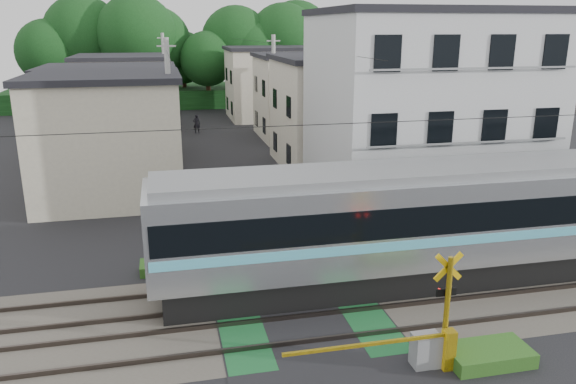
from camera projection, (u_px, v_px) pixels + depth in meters
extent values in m
plane|color=black|center=(299.00, 310.00, 17.48)|extent=(120.00, 120.00, 0.00)
cube|color=#47423A|center=(299.00, 310.00, 17.48)|extent=(120.00, 6.00, 0.00)
cube|color=black|center=(299.00, 310.00, 17.47)|extent=(5.20, 120.00, 0.00)
cube|color=#145126|center=(238.00, 317.00, 17.08)|extent=(1.30, 6.00, 0.00)
cube|color=#145126|center=(357.00, 304.00, 17.87)|extent=(1.30, 6.00, 0.00)
cube|color=#3F3833|center=(315.00, 340.00, 15.68)|extent=(120.00, 0.08, 0.14)
cube|color=#3F3833|center=(303.00, 316.00, 16.99)|extent=(120.00, 0.08, 0.14)
cube|color=#3F3833|center=(295.00, 301.00, 17.92)|extent=(120.00, 0.08, 0.14)
cube|color=#3F3833|center=(286.00, 282.00, 19.23)|extent=(120.00, 0.08, 0.14)
cube|color=black|center=(439.00, 265.00, 19.58)|extent=(18.91, 2.60, 0.99)
cube|color=black|center=(243.00, 289.00, 18.18)|extent=(2.63, 2.41, 0.66)
cube|color=silver|center=(443.00, 213.00, 19.03)|extent=(19.70, 3.06, 2.85)
cube|color=black|center=(444.00, 204.00, 18.94)|extent=(19.39, 3.10, 0.97)
cube|color=#52B5D0|center=(442.00, 224.00, 19.15)|extent=(19.50, 3.09, 0.31)
cube|color=slate|center=(447.00, 169.00, 18.59)|extent=(19.31, 2.51, 0.26)
cube|color=black|center=(146.00, 222.00, 16.86)|extent=(0.10, 2.64, 1.71)
cylinder|color=#E3B30B|center=(446.00, 312.00, 14.31)|extent=(0.14, 0.14, 3.00)
cube|color=#E3B30B|center=(448.00, 267.00, 14.06)|extent=(0.77, 0.05, 0.77)
cube|color=#E3B30B|center=(448.00, 267.00, 14.06)|extent=(0.77, 0.05, 0.77)
cube|color=black|center=(446.00, 292.00, 14.26)|extent=(0.55, 0.05, 0.20)
sphere|color=#FF0C07|center=(439.00, 292.00, 14.28)|extent=(0.16, 0.16, 0.16)
sphere|color=#FF0C07|center=(451.00, 291.00, 14.35)|extent=(0.16, 0.16, 0.16)
cube|color=gray|center=(426.00, 350.00, 14.50)|extent=(0.70, 0.50, 0.90)
cube|color=#E3B30B|center=(448.00, 350.00, 14.35)|extent=(0.30, 0.30, 1.10)
cube|color=#E3B30B|center=(366.00, 345.00, 13.75)|extent=(4.20, 0.08, 0.08)
cylinder|color=#E3B30B|center=(192.00, 233.00, 19.79)|extent=(0.14, 0.14, 3.00)
cube|color=#E3B30B|center=(191.00, 201.00, 19.36)|extent=(0.77, 0.05, 0.77)
cube|color=#E3B30B|center=(191.00, 201.00, 19.36)|extent=(0.77, 0.05, 0.77)
cube|color=black|center=(192.00, 220.00, 19.56)|extent=(0.55, 0.05, 0.20)
sphere|color=#FF0C07|center=(187.00, 221.00, 19.47)|extent=(0.16, 0.16, 0.16)
sphere|color=#FF0C07|center=(197.00, 221.00, 19.53)|extent=(0.16, 0.16, 0.16)
cube|color=gray|center=(208.00, 259.00, 20.19)|extent=(0.70, 0.50, 0.90)
cube|color=#E3B30B|center=(193.00, 255.00, 20.30)|extent=(0.30, 0.30, 1.10)
cube|color=#E3B30B|center=(254.00, 238.00, 20.64)|extent=(4.20, 0.08, 0.08)
cube|color=silver|center=(425.00, 113.00, 26.87)|extent=(10.00, 8.00, 9.00)
cube|color=black|center=(432.00, 12.00, 25.56)|extent=(10.20, 8.16, 0.30)
cube|color=black|center=(380.00, 203.00, 23.18)|extent=(1.10, 0.06, 1.40)
cube|color=black|center=(435.00, 199.00, 23.69)|extent=(1.10, 0.06, 1.40)
cube|color=black|center=(487.00, 195.00, 24.20)|extent=(1.10, 0.06, 1.40)
cube|color=black|center=(537.00, 192.00, 24.72)|extent=(1.10, 0.06, 1.40)
cube|color=gray|center=(463.00, 212.00, 23.92)|extent=(9.00, 0.06, 0.08)
cube|color=black|center=(384.00, 131.00, 22.33)|extent=(1.10, 0.06, 1.40)
cube|color=black|center=(440.00, 129.00, 22.84)|extent=(1.10, 0.06, 1.40)
cube|color=black|center=(494.00, 126.00, 23.35)|extent=(1.10, 0.06, 1.40)
cube|color=black|center=(546.00, 124.00, 23.87)|extent=(1.10, 0.06, 1.40)
cube|color=gray|center=(470.00, 143.00, 23.07)|extent=(9.00, 0.06, 0.08)
cube|color=black|center=(388.00, 53.00, 21.48)|extent=(1.10, 0.06, 1.40)
cube|color=black|center=(446.00, 53.00, 21.99)|extent=(1.10, 0.06, 1.40)
cube|color=black|center=(502.00, 52.00, 22.50)|extent=(1.10, 0.06, 1.40)
cube|color=black|center=(556.00, 52.00, 23.02)|extent=(1.10, 0.06, 1.40)
cube|color=gray|center=(477.00, 68.00, 22.22)|extent=(9.00, 0.06, 0.08)
cube|color=beige|center=(109.00, 140.00, 28.37)|extent=(7.00, 7.00, 6.00)
cube|color=black|center=(103.00, 76.00, 27.48)|extent=(7.35, 7.35, 0.30)
cube|color=black|center=(183.00, 177.00, 27.95)|extent=(0.06, 1.00, 1.20)
cube|color=black|center=(180.00, 161.00, 31.23)|extent=(0.06, 1.00, 1.20)
cube|color=black|center=(180.00, 121.00, 27.16)|extent=(0.06, 1.00, 1.20)
cube|color=black|center=(178.00, 111.00, 30.43)|extent=(0.06, 1.00, 1.20)
cube|color=beige|center=(337.00, 114.00, 34.83)|extent=(7.00, 8.00, 6.50)
cube|color=black|center=(338.00, 58.00, 33.86)|extent=(7.35, 8.40, 0.30)
cube|color=black|center=(289.00, 155.00, 32.77)|extent=(0.06, 1.00, 1.20)
cube|color=black|center=(275.00, 142.00, 36.51)|extent=(0.06, 1.00, 1.20)
cube|color=black|center=(289.00, 107.00, 31.98)|extent=(0.06, 1.00, 1.20)
cube|color=black|center=(275.00, 98.00, 35.72)|extent=(0.06, 1.00, 1.20)
cube|color=beige|center=(112.00, 116.00, 36.72)|extent=(8.00, 7.00, 5.80)
cube|color=black|center=(108.00, 68.00, 35.85)|extent=(8.40, 7.35, 0.30)
cube|color=black|center=(177.00, 142.00, 36.37)|extent=(0.06, 1.00, 1.20)
cube|color=black|center=(175.00, 133.00, 39.65)|extent=(0.06, 1.00, 1.20)
cube|color=black|center=(175.00, 99.00, 35.58)|extent=(0.06, 1.00, 1.20)
cube|color=black|center=(173.00, 93.00, 38.86)|extent=(0.06, 1.00, 1.20)
cube|color=beige|center=(304.00, 98.00, 44.31)|extent=(7.00, 7.00, 6.20)
cube|color=black|center=(304.00, 55.00, 43.39)|extent=(7.35, 7.35, 0.30)
cube|color=black|center=(264.00, 126.00, 42.45)|extent=(0.06, 1.00, 1.20)
cube|color=black|center=(256.00, 118.00, 45.72)|extent=(0.06, 1.00, 1.20)
cube|color=black|center=(264.00, 88.00, 41.65)|extent=(0.06, 1.00, 1.20)
cube|color=black|center=(256.00, 84.00, 44.93)|extent=(0.06, 1.00, 1.20)
cube|color=beige|center=(124.00, 96.00, 46.09)|extent=(7.00, 8.00, 6.00)
cube|color=black|center=(121.00, 57.00, 45.20)|extent=(7.35, 8.40, 0.30)
cube|color=black|center=(169.00, 119.00, 45.44)|extent=(0.06, 1.00, 1.20)
cube|color=black|center=(168.00, 112.00, 49.18)|extent=(0.06, 1.00, 1.20)
cube|color=black|center=(167.00, 84.00, 44.64)|extent=(0.06, 1.00, 1.20)
cube|color=black|center=(167.00, 80.00, 48.39)|extent=(0.06, 1.00, 1.20)
cube|color=beige|center=(271.00, 84.00, 53.50)|extent=(8.00, 7.00, 6.40)
cube|color=black|center=(271.00, 48.00, 52.55)|extent=(8.40, 7.35, 0.30)
cube|color=black|center=(232.00, 108.00, 51.55)|extent=(0.06, 1.00, 1.20)
cube|color=black|center=(227.00, 103.00, 54.83)|extent=(0.06, 1.00, 1.20)
cube|color=black|center=(231.00, 77.00, 50.76)|extent=(0.06, 1.00, 1.20)
cube|color=black|center=(227.00, 74.00, 54.04)|extent=(0.06, 1.00, 1.20)
cube|color=#143D16|center=(195.00, 95.00, 63.99)|extent=(40.00, 10.00, 2.00)
cylinder|color=#332114|center=(53.00, 89.00, 57.71)|extent=(0.50, 0.50, 4.65)
sphere|color=#143D16|center=(49.00, 52.00, 56.65)|extent=(6.52, 6.52, 6.52)
cylinder|color=#332114|center=(88.00, 81.00, 59.36)|extent=(0.50, 0.50, 5.84)
sphere|color=#143D16|center=(84.00, 36.00, 58.04)|extent=(8.18, 8.18, 8.18)
cylinder|color=#332114|center=(115.00, 87.00, 60.62)|extent=(0.50, 0.50, 4.36)
sphere|color=#143D16|center=(112.00, 54.00, 59.63)|extent=(6.10, 6.10, 6.10)
cylinder|color=#332114|center=(140.00, 82.00, 58.52)|extent=(0.50, 0.50, 5.86)
sphere|color=#143D16|center=(137.00, 36.00, 57.19)|extent=(8.21, 8.21, 8.21)
cylinder|color=#332114|center=(158.00, 83.00, 60.46)|extent=(0.50, 0.50, 5.30)
sphere|color=#143D16|center=(156.00, 42.00, 59.26)|extent=(7.42, 7.42, 7.42)
cylinder|color=#332114|center=(185.00, 87.00, 62.60)|extent=(0.50, 0.50, 4.03)
sphere|color=#143D16|center=(183.00, 57.00, 61.68)|extent=(5.65, 5.65, 5.65)
cylinder|color=#332114|center=(208.00, 90.00, 59.54)|extent=(0.50, 0.50, 4.05)
sphere|color=#143D16|center=(207.00, 59.00, 58.62)|extent=(5.67, 5.67, 5.67)
cylinder|color=#332114|center=(237.00, 82.00, 61.71)|extent=(0.50, 0.50, 5.36)
sphere|color=#143D16|center=(236.00, 41.00, 60.50)|extent=(7.51, 7.51, 7.51)
cylinder|color=#332114|center=(253.00, 86.00, 61.18)|extent=(0.50, 0.50, 4.62)
sphere|color=#143D16|center=(252.00, 51.00, 60.14)|extent=(6.47, 6.47, 6.47)
cylinder|color=#332114|center=(284.00, 81.00, 62.14)|extent=(0.50, 0.50, 5.51)
sphere|color=#143D16|center=(284.00, 39.00, 60.89)|extent=(7.71, 7.71, 7.71)
cylinder|color=#332114|center=(296.00, 78.00, 64.50)|extent=(0.50, 0.50, 5.69)
sphere|color=#143D16|center=(296.00, 37.00, 63.22)|extent=(7.96, 7.96, 7.96)
cylinder|color=#332114|center=(311.00, 81.00, 67.18)|extent=(0.50, 0.50, 4.43)
sphere|color=#143D16|center=(311.00, 51.00, 66.18)|extent=(6.20, 6.20, 6.20)
cube|color=black|center=(470.00, 119.00, 18.27)|extent=(60.00, 0.02, 0.02)
cylinder|color=#A5A5A0|center=(171.00, 121.00, 27.80)|extent=(0.26, 0.26, 8.00)
cube|color=#A5A5A0|center=(166.00, 46.00, 26.78)|extent=(0.90, 0.08, 0.08)
cylinder|color=#A5A5A0|center=(274.00, 96.00, 37.69)|extent=(0.26, 0.26, 8.00)
cube|color=#A5A5A0|center=(273.00, 41.00, 36.67)|extent=(0.90, 0.08, 0.08)
cylinder|color=#A5A5A0|center=(165.00, 82.00, 47.45)|extent=(0.26, 0.26, 8.00)
cube|color=#A5A5A0|center=(162.00, 38.00, 46.43)|extent=(0.90, 0.08, 0.08)
cube|color=black|center=(164.00, 44.00, 36.66)|extent=(0.02, 42.00, 0.02)
cube|color=black|center=(269.00, 43.00, 38.13)|extent=(0.02, 42.00, 0.02)
imported|color=black|center=(197.00, 124.00, 46.27)|extent=(0.59, 0.40, 1.57)
cube|color=#2D5E1E|center=(488.00, 355.00, 14.74)|extent=(2.20, 1.20, 0.40)
cube|color=#2D5E1E|center=(166.00, 266.00, 20.24)|extent=(1.80, 1.00, 0.36)
cube|color=#2D5E1E|center=(396.00, 254.00, 21.39)|extent=(1.50, 0.90, 0.30)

